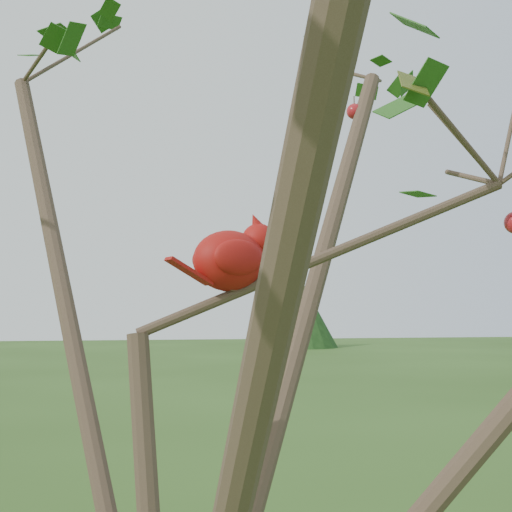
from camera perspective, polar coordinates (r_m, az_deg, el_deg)
The scene contains 3 objects.
crabapple_tree at distance 0.92m, azimuth -5.72°, elevation 3.51°, with size 2.35×2.05×2.95m.
cardinal at distance 1.04m, azimuth -2.04°, elevation -0.16°, with size 0.20×0.13×0.14m.
distant_trees at distance 24.61m, azimuth -13.56°, elevation -5.85°, with size 35.55×16.94×3.15m.
Camera 1 is at (-0.04, -0.94, 1.99)m, focal length 45.00 mm.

